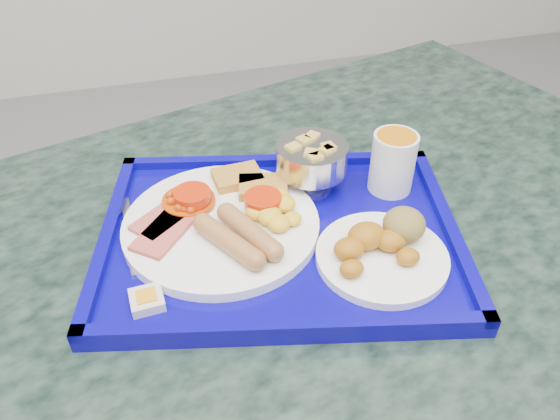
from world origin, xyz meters
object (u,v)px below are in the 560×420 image
main_plate (228,219)px  juice_cup (393,161)px  bread_plate (383,247)px  fruit_bowl (312,159)px  table (306,334)px  tray (280,236)px

main_plate → juice_cup: (0.26, 0.02, 0.03)m
main_plate → bread_plate: bread_plate is taller
main_plate → fruit_bowl: 0.16m
main_plate → fruit_bowl: fruit_bowl is taller
table → main_plate: (-0.11, 0.04, 0.25)m
table → juice_cup: (0.15, 0.06, 0.28)m
table → main_plate: bearing=161.5°
tray → table: bearing=-7.4°
table → tray: 0.23m
bread_plate → fruit_bowl: bearing=102.5°
table → main_plate: main_plate is taller
tray → bread_plate: size_ratio=3.24×
bread_plate → juice_cup: (0.07, 0.14, 0.03)m
tray → bread_plate: bread_plate is taller
tray → main_plate: (-0.07, 0.03, 0.02)m
table → bread_plate: size_ratio=8.88×
tray → main_plate: bearing=154.9°
table → tray: bearing=172.6°
table → tray: tray is taller
main_plate → juice_cup: 0.26m
table → tray: size_ratio=2.74×
tray → fruit_bowl: 0.13m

